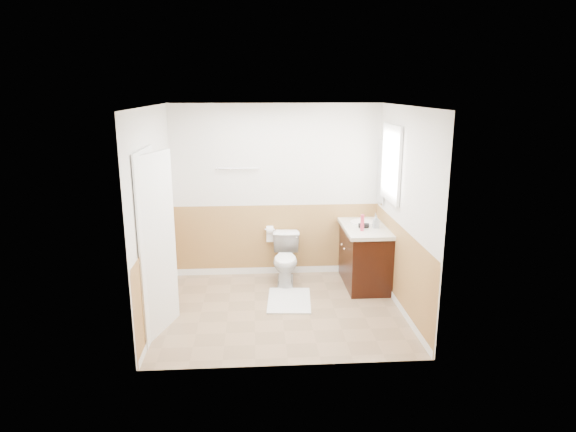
{
  "coord_description": "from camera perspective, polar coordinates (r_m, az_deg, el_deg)",
  "views": [
    {
      "loc": [
        -0.31,
        -5.75,
        2.69
      ],
      "look_at": [
        0.1,
        0.25,
        1.15
      ],
      "focal_mm": 31.04,
      "sensor_mm": 36.0,
      "label": 1
    }
  ],
  "objects": [
    {
      "name": "floor",
      "position": [
        6.36,
        -0.76,
        -10.68
      ],
      "size": [
        3.0,
        3.0,
        0.0
      ],
      "primitive_type": "plane",
      "color": "#8C7051",
      "rests_on": "ground"
    },
    {
      "name": "bath_mat",
      "position": [
        6.59,
        0.13,
        -9.64
      ],
      "size": [
        0.61,
        0.84,
        0.02
      ],
      "primitive_type": "cube",
      "rotation": [
        0.0,
        0.0,
        -0.08
      ],
      "color": "white",
      "rests_on": "floor"
    },
    {
      "name": "vanity_knob_left",
      "position": [
        6.91,
        6.49,
        -3.76
      ],
      "size": [
        0.03,
        0.03,
        0.03
      ],
      "primitive_type": "sphere",
      "color": "silver",
      "rests_on": "vanity_cabinet"
    },
    {
      "name": "wall_front",
      "position": [
        4.69,
        0.06,
        -3.53
      ],
      "size": [
        3.0,
        0.0,
        3.0
      ],
      "primitive_type": "plane",
      "rotation": [
        -1.57,
        0.0,
        0.0
      ],
      "color": "silver",
      "rests_on": "floor"
    },
    {
      "name": "door_knob",
      "position": [
        5.98,
        -13.67,
        -2.97
      ],
      "size": [
        0.06,
        0.06,
        0.06
      ],
      "primitive_type": "sphere",
      "color": "silver",
      "rests_on": "door"
    },
    {
      "name": "wainscot_left",
      "position": [
        6.26,
        -14.59,
        -6.58
      ],
      "size": [
        0.0,
        2.6,
        2.6
      ],
      "primitive_type": "plane",
      "rotation": [
        1.57,
        0.0,
        1.57
      ],
      "color": "tan",
      "rests_on": "floor"
    },
    {
      "name": "toilet",
      "position": [
        7.07,
        -0.24,
        -4.99
      ],
      "size": [
        0.44,
        0.71,
        0.69
      ],
      "primitive_type": "imported",
      "rotation": [
        0.0,
        0.0,
        -0.08
      ],
      "color": "white",
      "rests_on": "floor"
    },
    {
      "name": "wainscot_back",
      "position": [
        7.38,
        -1.32,
        -2.91
      ],
      "size": [
        3.0,
        0.0,
        3.0
      ],
      "primitive_type": "plane",
      "rotation": [
        1.57,
        0.0,
        0.0
      ],
      "color": "tan",
      "rests_on": "floor"
    },
    {
      "name": "towel_bar",
      "position": [
        7.09,
        -5.83,
        5.44
      ],
      "size": [
        0.62,
        0.02,
        0.02
      ],
      "primitive_type": "cylinder",
      "rotation": [
        0.0,
        1.57,
        0.0
      ],
      "color": "silver",
      "rests_on": "wall_back"
    },
    {
      "name": "ceiling",
      "position": [
        5.76,
        -0.84,
        12.47
      ],
      "size": [
        3.0,
        3.0,
        0.0
      ],
      "primitive_type": "plane",
      "rotation": [
        3.14,
        0.0,
        0.0
      ],
      "color": "white",
      "rests_on": "floor"
    },
    {
      "name": "sink_basin",
      "position": [
        7.12,
        8.58,
        -0.7
      ],
      "size": [
        0.36,
        0.36,
        0.02
      ],
      "primitive_type": "cylinder",
      "color": "white",
      "rests_on": "countertop"
    },
    {
      "name": "wall_left",
      "position": [
        6.05,
        -15.14,
        0.08
      ],
      "size": [
        0.0,
        3.0,
        3.0
      ],
      "primitive_type": "plane",
      "rotation": [
        1.57,
        0.0,
        1.57
      ],
      "color": "silver",
      "rests_on": "floor"
    },
    {
      "name": "hair_dryer_handle",
      "position": [
        6.86,
        8.38,
        -1.3
      ],
      "size": [
        0.03,
        0.03,
        0.07
      ],
      "primitive_type": "cylinder",
      "color": "black",
      "rests_on": "countertop"
    },
    {
      "name": "tp_roll",
      "position": [
        7.26,
        -2.1,
        -1.56
      ],
      "size": [
        0.1,
        0.11,
        0.11
      ],
      "primitive_type": "cylinder",
      "rotation": [
        0.0,
        1.57,
        0.0
      ],
      "color": "white",
      "rests_on": "tp_holder_bar"
    },
    {
      "name": "faucet",
      "position": [
        7.14,
        10.01,
        -0.2
      ],
      "size": [
        0.02,
        0.02,
        0.14
      ],
      "primitive_type": "cylinder",
      "color": "silver",
      "rests_on": "countertop"
    },
    {
      "name": "vanity_cabinet",
      "position": [
        7.11,
        8.7,
        -4.59
      ],
      "size": [
        0.55,
        1.1,
        0.8
      ],
      "primitive_type": "cube",
      "color": "black",
      "rests_on": "floor"
    },
    {
      "name": "window_frame",
      "position": [
        6.65,
        11.73,
        5.94
      ],
      "size": [
        0.04,
        0.8,
        1.0
      ],
      "primitive_type": "cube",
      "color": "white",
      "rests_on": "wall_right"
    },
    {
      "name": "mirror_panel",
      "position": [
        7.17,
        10.61,
        4.97
      ],
      "size": [
        0.02,
        0.35,
        0.9
      ],
      "primitive_type": "cube",
      "color": "silver",
      "rests_on": "wall_right"
    },
    {
      "name": "wainscot_front",
      "position": [
        4.98,
        0.05,
        -11.73
      ],
      "size": [
        3.0,
        0.0,
        3.0
      ],
      "primitive_type": "plane",
      "rotation": [
        -1.57,
        0.0,
        0.0
      ],
      "color": "tan",
      "rests_on": "floor"
    },
    {
      "name": "wall_right",
      "position": [
        6.2,
        13.19,
        0.54
      ],
      "size": [
        0.0,
        3.0,
        3.0
      ],
      "primitive_type": "plane",
      "rotation": [
        1.57,
        0.0,
        -1.57
      ],
      "color": "silver",
      "rests_on": "floor"
    },
    {
      "name": "door_frame",
      "position": [
        5.67,
        -15.61,
        -3.19
      ],
      "size": [
        0.02,
        0.92,
        2.1
      ],
      "primitive_type": "cube",
      "color": "white",
      "rests_on": "wall_left"
    },
    {
      "name": "wainscot_right",
      "position": [
        6.41,
        12.7,
        -5.98
      ],
      "size": [
        0.0,
        2.6,
        2.6
      ],
      "primitive_type": "plane",
      "rotation": [
        1.57,
        0.0,
        -1.57
      ],
      "color": "tan",
      "rests_on": "floor"
    },
    {
      "name": "door",
      "position": [
        5.66,
        -14.85,
        -3.29
      ],
      "size": [
        0.29,
        0.78,
        2.04
      ],
      "primitive_type": "cube",
      "rotation": [
        0.0,
        0.0,
        -0.31
      ],
      "color": "white",
      "rests_on": "wall_left"
    },
    {
      "name": "hair_dryer_body",
      "position": [
        6.85,
        8.66,
        -1.08
      ],
      "size": [
        0.14,
        0.07,
        0.07
      ],
      "primitive_type": "cylinder",
      "rotation": [
        0.0,
        1.57,
        0.0
      ],
      "color": "black",
      "rests_on": "countertop"
    },
    {
      "name": "tp_sheet",
      "position": [
        7.29,
        -2.09,
        -2.39
      ],
      "size": [
        0.1,
        0.01,
        0.16
      ],
      "primitive_type": "cube",
      "color": "white",
      "rests_on": "tp_roll"
    },
    {
      "name": "tp_holder_bar",
      "position": [
        7.26,
        -2.1,
        -1.56
      ],
      "size": [
        0.14,
        0.02,
        0.02
      ],
      "primitive_type": "cylinder",
      "rotation": [
        0.0,
        1.57,
        0.0
      ],
      "color": "silver",
      "rests_on": "wall_back"
    },
    {
      "name": "soap_dispenser",
      "position": [
        6.87,
        10.06,
        -0.64
      ],
      "size": [
        0.08,
        0.08,
        0.17
      ],
      "primitive_type": "imported",
      "rotation": [
        0.0,
        0.0,
        0.02
      ],
      "color": "#8F99A1",
      "rests_on": "countertop"
    },
    {
      "name": "wall_back",
      "position": [
        7.2,
        -1.36,
        2.83
      ],
      "size": [
        3.0,
        0.0,
        3.0
      ],
      "primitive_type": "plane",
      "rotation": [
        1.57,
        0.0,
        0.0
      ],
      "color": "silver",
      "rests_on": "floor"
    },
    {
      "name": "countertop",
      "position": [
        6.98,
        8.75,
        -1.29
      ],
      "size": [
        0.6,
        1.15,
        0.05
      ],
      "primitive_type": "cube",
      "color": "beige",
      "rests_on": "vanity_cabinet"
    },
    {
      "name": "vanity_knob_right",
      "position": [
        7.1,
        6.21,
        -3.26
      ],
      "size": [
        0.03,
        0.03,
        0.03
      ],
      "primitive_type": "sphere",
      "color": "silver",
      "rests_on": "vanity_cabinet"
    },
    {
      "name": "window_glass",
      "position": [
        6.65,
        11.86,
        5.94
      ],
      "size": [
        0.01,
        0.7,
        0.9
      ],
      "primitive_type": "cube",
      "color": "white",
      "rests_on": "wall_right"
    },
    {
      "name": "lotion_bottle",
      "position": [
        6.69,
        8.51,
        -0.78
      ],
      "size": [
        0.05,
        0.05,
        0.22
      ],
      "primitive_type": "cylinder",
      "color": "#CB344D",
      "rests_on": "countertop"
    }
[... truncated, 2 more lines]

